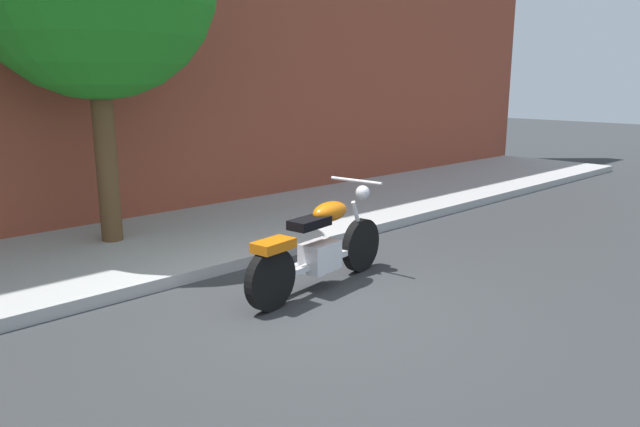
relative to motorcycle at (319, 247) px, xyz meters
The scene contains 3 objects.
ground_plane 0.72m from the motorcycle, 153.32° to the right, with size 60.00×60.00×0.00m, color #303335.
sidewalk 2.70m from the motorcycle, 100.45° to the left, with size 23.68×3.00×0.14m, color #A8A8A8.
motorcycle is the anchor object (origin of this frame).
Camera 1 is at (-3.79, -4.25, 2.26)m, focal length 33.07 mm.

